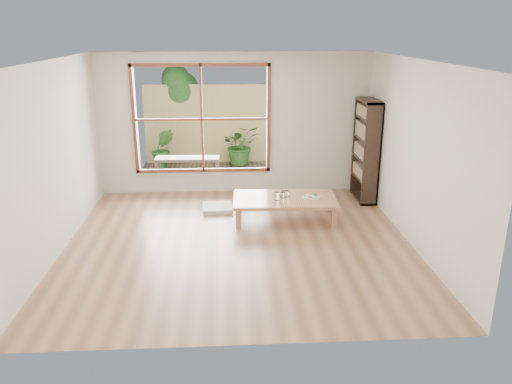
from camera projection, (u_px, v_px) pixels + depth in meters
The scene contains 15 objects.
ground at pixel (239, 242), 7.34m from camera, with size 5.00×5.00×0.00m, color #A87A54.
low_table at pixel (285, 200), 8.13m from camera, with size 1.71×1.01×0.36m.
floor_cushion at pixel (217, 208), 8.63m from camera, with size 0.50×0.50×0.07m, color beige.
bookshelf at pixel (366, 151), 8.92m from camera, with size 0.29×0.82×1.82m, color #31241B.
glass_tall at pixel (277, 196), 7.98m from camera, with size 0.07×0.07×0.14m, color silver.
glass_mid at pixel (286, 194), 8.15m from camera, with size 0.07×0.07×0.10m, color silver.
glass_short at pixel (284, 193), 8.20m from camera, with size 0.07×0.07×0.09m, color silver.
glass_small at pixel (282, 195), 8.11m from camera, with size 0.07×0.07×0.09m, color silver.
food_tray at pixel (312, 196), 8.13m from camera, with size 0.31×0.28×0.08m.
deck at pixel (206, 175), 10.68m from camera, with size 2.80×2.00×0.05m, color #383229.
garden_bench at pixel (187, 160), 10.35m from camera, with size 1.33×0.43×0.42m.
bamboo_fence at pixel (207, 124), 11.34m from camera, with size 2.80×0.06×1.80m, color tan.
shrub_right at pixel (241, 145), 11.28m from camera, with size 0.81×0.70×0.90m, color #29561F.
shrub_left at pixel (163, 149), 10.93m from camera, with size 0.49×0.40×0.89m, color #29561F.
garden_tree at pixel (176, 91), 11.36m from camera, with size 1.04×0.85×2.22m.
Camera 1 is at (-0.14, -6.73, 3.02)m, focal length 35.00 mm.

